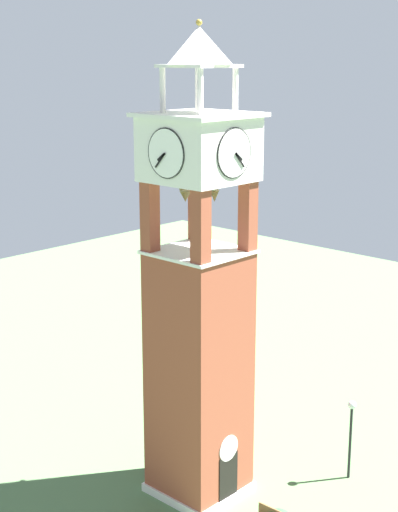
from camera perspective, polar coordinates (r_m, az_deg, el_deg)
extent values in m
plane|color=#517547|center=(34.77, 0.00, -16.69)|extent=(80.00, 80.00, 0.00)
cube|color=brown|center=(32.39, 0.00, -8.77)|extent=(3.26, 3.26, 10.42)
cube|color=silver|center=(34.68, 0.00, -16.44)|extent=(3.46, 3.46, 0.35)
cube|color=black|center=(33.24, 2.16, -15.98)|extent=(1.10, 0.04, 2.20)
cylinder|color=silver|center=(32.55, 2.18, -13.86)|extent=(1.10, 0.04, 1.10)
cube|color=brown|center=(28.53, 0.13, 2.06)|extent=(0.56, 0.56, 2.86)
cube|color=brown|center=(30.52, 3.59, 2.84)|extent=(0.56, 0.56, 2.86)
cube|color=brown|center=(30.40, -3.61, 2.80)|extent=(0.56, 0.56, 2.86)
cube|color=brown|center=(32.27, -0.11, 3.50)|extent=(0.56, 0.56, 2.86)
cube|color=silver|center=(30.70, 0.00, 0.32)|extent=(3.42, 3.42, 0.12)
cone|color=brown|center=(30.66, 1.11, 4.68)|extent=(0.49, 0.49, 0.54)
cone|color=brown|center=(30.62, -1.16, 4.67)|extent=(0.38, 0.38, 0.39)
cone|color=brown|center=(29.72, -1.00, 4.37)|extent=(0.45, 0.45, 0.42)
cone|color=brown|center=(29.80, 1.14, 4.40)|extent=(0.37, 0.37, 0.45)
cube|color=silver|center=(29.98, 0.00, 7.80)|extent=(3.50, 3.50, 2.44)
cylinder|color=white|center=(28.81, 2.59, 7.52)|extent=(1.86, 0.05, 1.86)
torus|color=black|center=(28.81, 2.59, 7.52)|extent=(1.88, 0.06, 1.88)
cube|color=black|center=(28.93, 2.92, 7.26)|extent=(0.42, 0.03, 0.35)
cube|color=black|center=(28.99, 3.00, 7.01)|extent=(0.54, 0.03, 0.59)
cylinder|color=white|center=(31.21, -2.40, 8.05)|extent=(1.86, 0.05, 1.86)
torus|color=black|center=(31.21, -2.40, 8.05)|extent=(1.88, 0.06, 1.88)
cube|color=black|center=(31.40, -2.23, 7.83)|extent=(0.42, 0.03, 0.35)
cube|color=black|center=(31.46, -2.14, 7.59)|extent=(0.54, 0.03, 0.59)
cylinder|color=white|center=(28.72, -2.43, 7.50)|extent=(0.05, 1.86, 1.86)
torus|color=black|center=(28.72, -2.43, 7.50)|extent=(0.06, 1.88, 1.88)
cube|color=black|center=(28.83, -2.78, 7.24)|extent=(0.03, 0.42, 0.35)
cube|color=black|center=(28.89, -2.86, 6.98)|extent=(0.03, 0.54, 0.59)
cylinder|color=white|center=(31.29, 2.24, 8.06)|extent=(0.05, 1.86, 1.86)
torus|color=black|center=(31.29, 2.24, 8.06)|extent=(0.06, 1.88, 1.88)
cube|color=black|center=(31.47, 2.05, 7.85)|extent=(0.03, 0.42, 0.35)
cube|color=black|center=(31.53, 1.96, 7.61)|extent=(0.03, 0.54, 0.59)
cube|color=silver|center=(29.86, 0.00, 10.28)|extent=(3.86, 3.86, 0.16)
cylinder|color=silver|center=(28.45, 0.09, 11.90)|extent=(0.22, 0.22, 1.65)
cylinder|color=silver|center=(29.89, 2.67, 12.00)|extent=(0.22, 0.22, 1.65)
cylinder|color=silver|center=(29.80, -2.68, 11.99)|extent=(0.22, 0.22, 1.65)
cylinder|color=silver|center=(31.17, -0.08, 12.11)|extent=(0.22, 0.22, 1.65)
cube|color=silver|center=(29.79, 0.00, 13.71)|extent=(2.37, 2.37, 0.12)
pyramid|color=silver|center=(29.79, 0.00, 15.14)|extent=(2.37, 2.37, 1.37)
sphere|color=#B79338|center=(29.81, 0.00, 16.69)|extent=(0.24, 0.24, 0.24)
cylinder|color=black|center=(35.46, 10.97, -13.29)|extent=(0.12, 0.12, 3.28)
sphere|color=silver|center=(34.66, 11.11, -10.62)|extent=(0.36, 0.36, 0.36)
cylinder|color=#2D2D33|center=(39.38, 3.16, -12.11)|extent=(0.52, 0.52, 0.80)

